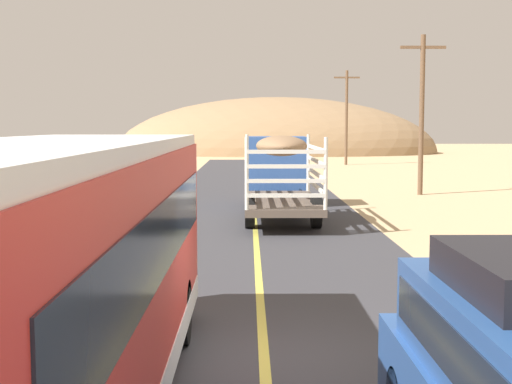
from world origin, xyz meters
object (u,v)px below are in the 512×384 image
bus (46,280)px  power_pole_mid (422,109)px  power_pole_far (346,114)px  livestock_truck (278,166)px

bus → power_pole_mid: (10.58, 27.09, 2.41)m
bus → power_pole_far: (10.58, 53.62, 2.57)m
power_pole_mid → power_pole_far: (0.00, 26.53, 0.16)m
livestock_truck → power_pole_far: size_ratio=1.21×
livestock_truck → bus: size_ratio=0.97×
bus → livestock_truck: bearing=80.7°
livestock_truck → power_pole_mid: size_ratio=1.25×
power_pole_mid → power_pole_far: bearing=90.0°
livestock_truck → power_pole_far: (7.28, 33.40, 2.53)m
power_pole_mid → power_pole_far: power_pole_far is taller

